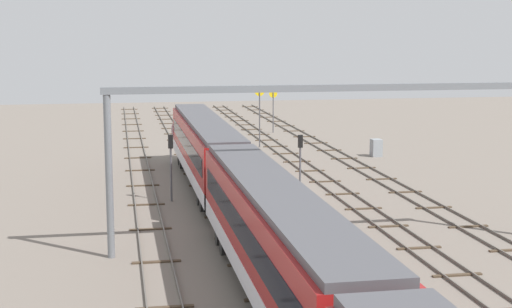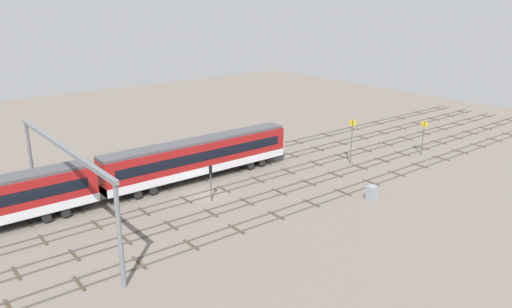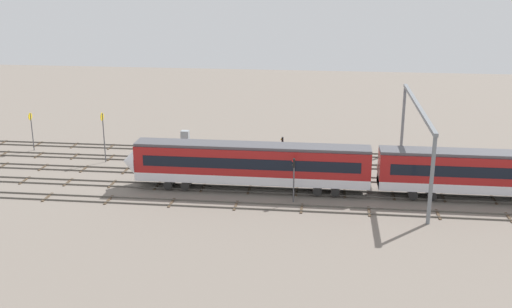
{
  "view_description": "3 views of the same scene",
  "coord_description": "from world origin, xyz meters",
  "px_view_note": "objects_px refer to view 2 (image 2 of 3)",
  "views": [
    {
      "loc": [
        -52.11,
        10.69,
        11.08
      ],
      "look_at": [
        5.89,
        0.12,
        1.7
      ],
      "focal_mm": 53.43,
      "sensor_mm": 36.0,
      "label": 1
    },
    {
      "loc": [
        -27.01,
        -42.64,
        20.42
      ],
      "look_at": [
        6.94,
        -0.24,
        3.39
      ],
      "focal_mm": 34.48,
      "sensor_mm": 36.0,
      "label": 2
    },
    {
      "loc": [
        -5.24,
        63.79,
        22.36
      ],
      "look_at": [
        1.91,
        3.11,
        3.5
      ],
      "focal_mm": 43.1,
      "sensor_mm": 36.0,
      "label": 3
    }
  ],
  "objects_px": {
    "speed_sign_mid_trackside": "(424,133)",
    "overhead_gantry": "(63,164)",
    "signal_light_trackside_approach": "(154,157)",
    "relay_cabinet": "(372,193)",
    "signal_light_trackside_departure": "(211,178)",
    "speed_sign_near_foreground": "(352,135)"
  },
  "relations": [
    {
      "from": "speed_sign_near_foreground",
      "to": "speed_sign_mid_trackside",
      "type": "bearing_deg",
      "value": -18.43
    },
    {
      "from": "overhead_gantry",
      "to": "speed_sign_near_foreground",
      "type": "relative_size",
      "value": 3.89
    },
    {
      "from": "speed_sign_mid_trackside",
      "to": "overhead_gantry",
      "type": "bearing_deg",
      "value": 172.16
    },
    {
      "from": "speed_sign_mid_trackside",
      "to": "signal_light_trackside_approach",
      "type": "relative_size",
      "value": 1.08
    },
    {
      "from": "overhead_gantry",
      "to": "speed_sign_near_foreground",
      "type": "xyz_separation_m",
      "value": [
        35.26,
        -2.77,
        -2.78
      ]
    },
    {
      "from": "relay_cabinet",
      "to": "speed_sign_mid_trackside",
      "type": "bearing_deg",
      "value": 17.88
    },
    {
      "from": "overhead_gantry",
      "to": "signal_light_trackside_approach",
      "type": "bearing_deg",
      "value": 31.12
    },
    {
      "from": "speed_sign_near_foreground",
      "to": "relay_cabinet",
      "type": "bearing_deg",
      "value": -128.52
    },
    {
      "from": "speed_sign_mid_trackside",
      "to": "signal_light_trackside_approach",
      "type": "bearing_deg",
      "value": 157.62
    },
    {
      "from": "overhead_gantry",
      "to": "signal_light_trackside_approach",
      "type": "xyz_separation_m",
      "value": [
        12.39,
        7.48,
        -3.72
      ]
    },
    {
      "from": "overhead_gantry",
      "to": "signal_light_trackside_departure",
      "type": "distance_m",
      "value": 14.86
    },
    {
      "from": "speed_sign_mid_trackside",
      "to": "signal_light_trackside_approach",
      "type": "distance_m",
      "value": 36.23
    },
    {
      "from": "signal_light_trackside_approach",
      "to": "relay_cabinet",
      "type": "xyz_separation_m",
      "value": [
        15.4,
        -19.64,
        -2.15
      ]
    },
    {
      "from": "speed_sign_mid_trackside",
      "to": "relay_cabinet",
      "type": "bearing_deg",
      "value": -162.12
    },
    {
      "from": "overhead_gantry",
      "to": "speed_sign_mid_trackside",
      "type": "relative_size",
      "value": 4.81
    },
    {
      "from": "speed_sign_near_foreground",
      "to": "signal_light_trackside_approach",
      "type": "bearing_deg",
      "value": 155.85
    },
    {
      "from": "signal_light_trackside_departure",
      "to": "relay_cabinet",
      "type": "distance_m",
      "value": 17.21
    },
    {
      "from": "speed_sign_near_foreground",
      "to": "signal_light_trackside_approach",
      "type": "distance_m",
      "value": 25.08
    },
    {
      "from": "overhead_gantry",
      "to": "signal_light_trackside_departure",
      "type": "bearing_deg",
      "value": -7.05
    },
    {
      "from": "overhead_gantry",
      "to": "signal_light_trackside_departure",
      "type": "relative_size",
      "value": 5.82
    },
    {
      "from": "speed_sign_mid_trackside",
      "to": "speed_sign_near_foreground",
      "type": "bearing_deg",
      "value": 161.57
    },
    {
      "from": "speed_sign_mid_trackside",
      "to": "signal_light_trackside_departure",
      "type": "xyz_separation_m",
      "value": [
        -31.68,
        4.56,
        -0.51
      ]
    }
  ]
}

